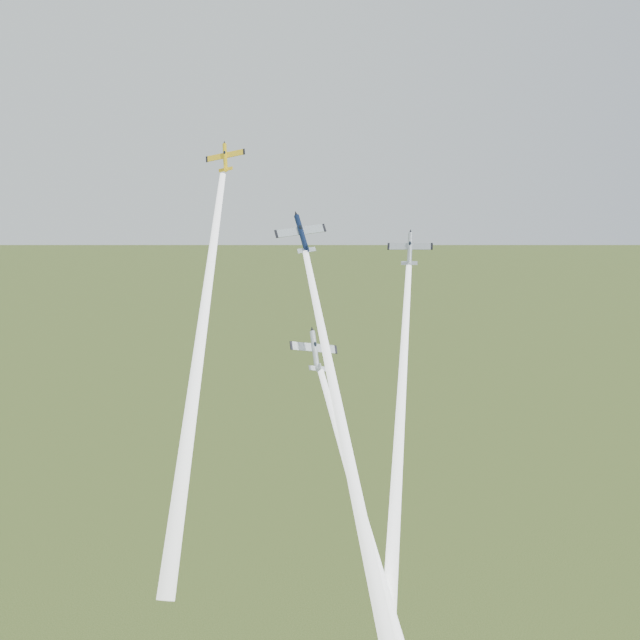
{
  "coord_description": "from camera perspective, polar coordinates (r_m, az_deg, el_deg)",
  "views": [
    {
      "loc": [
        -15.22,
        -125.25,
        117.75
      ],
      "look_at": [
        0.0,
        -6.0,
        92.0
      ],
      "focal_mm": 45.0,
      "sensor_mm": 36.0,
      "label": 1
    }
  ],
  "objects": [
    {
      "name": "smoke_trail_silver_right",
      "position": [
        121.06,
        5.51,
        -10.54
      ],
      "size": [
        13.99,
        39.82,
        56.61
      ],
      "primitive_type": null,
      "rotation": [
        -0.61,
        0.0,
        -0.29
      ],
      "color": "white"
    },
    {
      "name": "plane_silver_right",
      "position": [
        134.04,
        6.41,
        5.06
      ],
      "size": [
        8.61,
        7.23,
        6.94
      ],
      "primitive_type": null,
      "rotation": [
        0.96,
        -0.02,
        -0.29
      ],
      "color": "#ABB2B9"
    },
    {
      "name": "smoke_trail_navy",
      "position": [
        113.2,
        2.23,
        -10.64
      ],
      "size": [
        11.05,
        41.19,
        57.69
      ],
      "primitive_type": null,
      "rotation": [
        -0.61,
        0.0,
        0.21
      ],
      "color": "white"
    },
    {
      "name": "plane_navy",
      "position": [
        125.48,
        -1.31,
        6.17
      ],
      "size": [
        9.81,
        7.29,
        8.18
      ],
      "primitive_type": null,
      "rotation": [
        0.96,
        -0.09,
        0.21
      ],
      "color": "#0D1B3D"
    },
    {
      "name": "plane_silver_low",
      "position": [
        122.02,
        -0.37,
        -2.19
      ],
      "size": [
        8.41,
        8.53,
        8.82
      ],
      "primitive_type": null,
      "rotation": [
        0.96,
        0.2,
        0.35
      ],
      "color": "silver"
    },
    {
      "name": "smoke_trail_yellow",
      "position": [
        115.58,
        -8.72,
        -3.13
      ],
      "size": [
        11.65,
        38.14,
        53.56
      ],
      "primitive_type": null,
      "rotation": [
        -0.61,
        0.0,
        -0.24
      ],
      "color": "white"
    },
    {
      "name": "plane_yellow",
      "position": [
        131.2,
        -6.76,
        11.42
      ],
      "size": [
        6.61,
        6.19,
        7.03
      ],
      "primitive_type": null,
      "rotation": [
        0.96,
        -0.19,
        -0.24
      ],
      "color": "yellow"
    },
    {
      "name": "smoke_trail_silver_low",
      "position": [
        116.59,
        4.78,
        -19.36
      ],
      "size": [
        16.52,
        39.72,
        57.44
      ],
      "primitive_type": null,
      "rotation": [
        -0.61,
        0.0,
        0.35
      ],
      "color": "white"
    }
  ]
}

